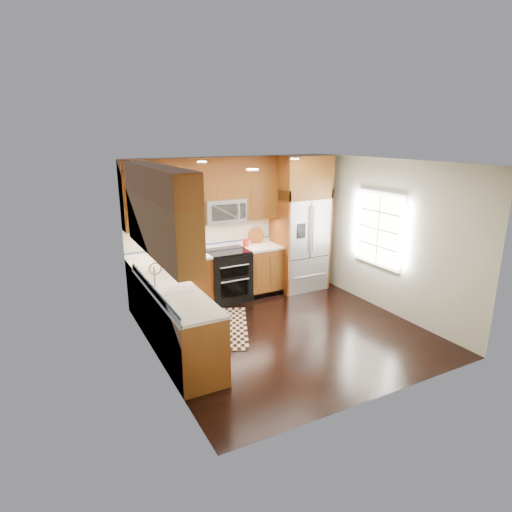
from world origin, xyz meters
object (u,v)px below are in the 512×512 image
rug (218,328)px  utensil_crock (246,241)px  range (227,275)px  knife_block (169,251)px  refrigerator (300,223)px

rug → utensil_crock: (1.09, 1.18, 1.05)m
range → knife_block: size_ratio=3.36×
refrigerator → utensil_crock: bearing=172.0°
refrigerator → range: bearing=178.6°
refrigerator → knife_block: size_ratio=9.23×
refrigerator → knife_block: 2.61m
knife_block → utensil_crock: utensil_crock is taller
range → rug: bearing=-121.6°
refrigerator → utensil_crock: 1.15m
rug → utensil_crock: utensil_crock is taller
utensil_crock → range: bearing=-165.1°
refrigerator → utensil_crock: refrigerator is taller
refrigerator → knife_block: bearing=178.0°
range → knife_block: 1.20m
refrigerator → knife_block: (-2.60, 0.09, -0.25)m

